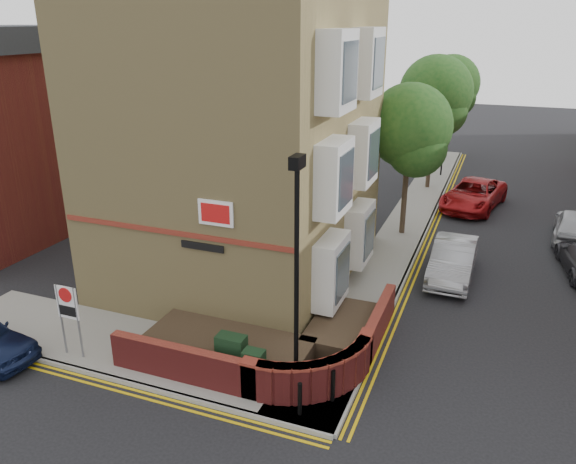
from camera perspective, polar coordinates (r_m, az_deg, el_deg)
The scene contains 22 objects.
ground at distance 15.01m, azimuth -6.90°, elevation -17.40°, with size 120.00×120.00×0.00m, color black.
pavement_corner at distance 17.62m, azimuth -14.89°, elevation -11.41°, with size 13.00×3.00×0.12m, color gray.
pavement_main at distance 28.11m, azimuth 12.21°, elevation 1.22°, with size 2.00×32.00×0.12m, color gray.
kerb_side at distance 16.66m, azimuth -17.94°, elevation -13.83°, with size 13.00×0.15×0.12m, color gray.
kerb_main_near at distance 27.99m, azimuth 14.22°, elevation 0.96°, with size 0.15×32.00×0.12m, color gray.
yellow_lines_side at distance 16.54m, azimuth -18.47°, elevation -14.41°, with size 13.00×0.28×0.01m, color gold.
yellow_lines_main at distance 27.98m, azimuth 14.71°, elevation 0.80°, with size 0.28×32.00×0.01m, color gold.
corner_building at distance 20.47m, azimuth -4.22°, elevation 12.25°, with size 8.95×10.40×13.60m.
garden_wall at distance 16.83m, azimuth -2.84°, elevation -12.57°, with size 6.80×6.00×1.20m, color maroon, non-canonical shape.
lamppost at distance 13.59m, azimuth 0.87°, elevation -4.94°, with size 0.25×0.50×6.30m.
utility_cabinet_large at distance 15.64m, azimuth -5.74°, elevation -12.36°, with size 0.80×0.45×1.20m, color black.
utility_cabinet_small at distance 15.15m, azimuth -3.48°, elevation -13.73°, with size 0.55×0.40×1.10m, color black.
bollard_near at distance 14.29m, azimuth 1.21°, elevation -16.59°, with size 0.11×0.11×0.90m, color black.
bollard_far at distance 14.76m, azimuth 4.59°, elevation -15.30°, with size 0.11×0.11×0.90m, color black.
zone_sign at distance 17.08m, azimuth -21.46°, elevation -7.21°, with size 0.72×0.07×2.20m.
tree_near at distance 25.05m, azimuth 12.24°, elevation 9.87°, with size 3.64×3.65×6.70m.
tree_mid at distance 32.81m, azimuth 14.74°, elevation 13.04°, with size 4.03×4.03×7.42m.
tree_far at distance 40.75m, azimuth 16.19°, elevation 13.89°, with size 3.81×3.81×7.00m.
traffic_light_assembly at distance 36.04m, azimuth 15.64°, elevation 9.70°, with size 0.20×0.16×4.20m.
silver_car_near at distance 22.18m, azimuth 16.42°, elevation -2.73°, with size 1.52×4.36×1.44m, color gray.
red_car_main at distance 30.78m, azimuth 18.35°, elevation 3.64°, with size 2.42×5.25×1.46m, color #9E1113.
silver_car_far at distance 27.83m, azimuth 27.16°, elevation 0.60°, with size 1.72×4.29×1.46m, color #A5A8AD.
Camera 1 is at (5.85, -10.29, 9.24)m, focal length 35.00 mm.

